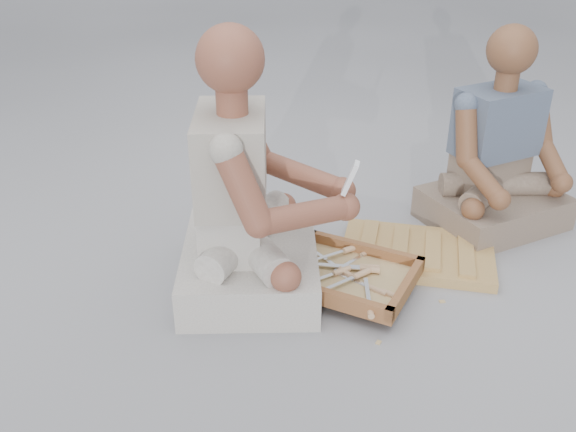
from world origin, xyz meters
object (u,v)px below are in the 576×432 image
(carved_panel, at_px, (417,253))
(craftsman, at_px, (247,205))
(companion, at_px, (498,162))
(tool_tray, at_px, (347,275))

(carved_panel, relative_size, craftsman, 0.62)
(craftsman, distance_m, companion, 1.10)
(craftsman, bearing_deg, tool_tray, 81.22)
(tool_tray, height_order, companion, companion)
(carved_panel, height_order, companion, companion)
(craftsman, xyz_separation_m, companion, (0.78, 0.78, -0.04))
(carved_panel, xyz_separation_m, companion, (0.24, 0.40, 0.25))
(carved_panel, distance_m, tool_tray, 0.36)
(tool_tray, distance_m, companion, 0.85)
(tool_tray, bearing_deg, companion, 58.07)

